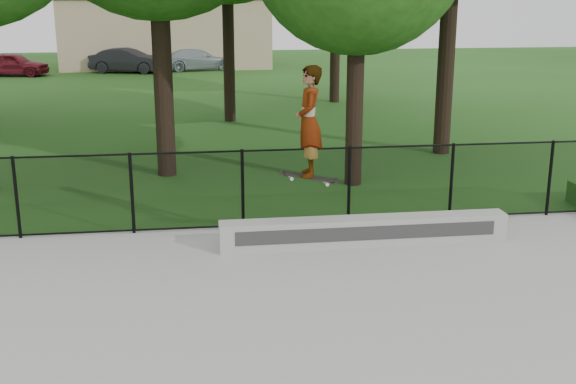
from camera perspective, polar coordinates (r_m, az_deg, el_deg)
name	(u,v)px	position (r m, az deg, el deg)	size (l,w,h in m)	color
grind_ledge	(365,231)	(12.60, 6.08, -3.08)	(5.04, 0.40, 0.49)	#A3A39E
car_a	(13,64)	(41.82, -20.88, 9.42)	(1.47, 3.63, 1.25)	maroon
car_b	(128,60)	(41.70, -12.55, 10.12)	(1.44, 3.74, 1.36)	black
car_c	(197,59)	(42.41, -7.18, 10.36)	(1.74, 3.94, 1.24)	#929DA5
skater_airborne	(309,123)	(11.83, 1.67, 5.46)	(0.83, 0.71, 1.99)	black
chainlink_fence	(243,189)	(13.28, -3.60, 0.22)	(16.06, 0.06, 1.50)	black
distant_building	(167,30)	(44.94, -9.52, 12.53)	(12.40, 6.40, 4.30)	tan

